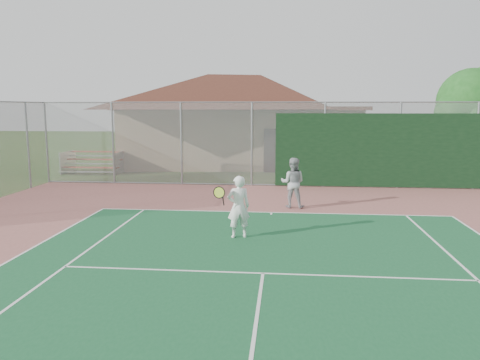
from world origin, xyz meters
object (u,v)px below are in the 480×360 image
object	(u,v)px
bleachers	(93,162)
player_white_front	(238,207)
tree	(473,104)
clubhouse	(240,111)
player_grey_back	(293,183)

from	to	relation	value
bleachers	player_white_front	distance (m)	14.04
bleachers	tree	xyz separation A→B (m)	(18.54, 0.88, 2.87)
clubhouse	player_grey_back	distance (m)	13.27
clubhouse	bleachers	world-z (taller)	clubhouse
bleachers	tree	size ratio (longest dim) A/B	0.56
player_white_front	player_grey_back	bearing A→B (deg)	-127.30
player_white_front	player_grey_back	size ratio (longest dim) A/B	0.96
bleachers	player_white_front	bearing A→B (deg)	-52.94
clubhouse	bleachers	size ratio (longest dim) A/B	5.07
player_white_front	bleachers	bearing A→B (deg)	-69.41
player_white_front	player_grey_back	world-z (taller)	player_grey_back
clubhouse	tree	xyz separation A→B (m)	(11.62, -4.44, 0.37)
bleachers	tree	distance (m)	18.78
bleachers	player_white_front	size ratio (longest dim) A/B	1.85
clubhouse	tree	distance (m)	12.45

